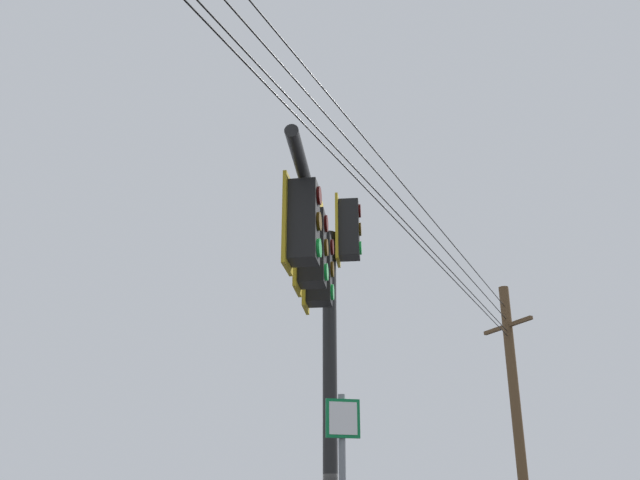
% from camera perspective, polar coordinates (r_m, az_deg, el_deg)
% --- Properties ---
extents(signal_mast_assembly, '(2.98, 3.38, 6.48)m').
position_cam_1_polar(signal_mast_assembly, '(9.06, 0.15, -4.60)').
color(signal_mast_assembly, black).
rests_on(signal_mast_assembly, ground).
extents(utility_pole_wooden, '(2.25, 0.80, 9.29)m').
position_cam_1_polar(utility_pole_wooden, '(23.67, 15.86, -14.27)').
color(utility_pole_wooden, brown).
rests_on(utility_pole_wooden, ground).
extents(overhead_wire_span, '(11.55, 29.53, 1.54)m').
position_cam_1_polar(overhead_wire_span, '(10.15, -2.76, 13.06)').
color(overhead_wire_span, black).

